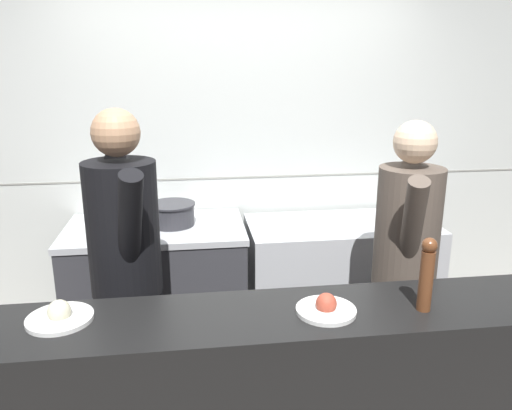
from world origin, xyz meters
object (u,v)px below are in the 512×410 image
at_px(mixing_bowl_steel, 310,218).
at_px(plated_dish_appetiser, 326,308).
at_px(chefs_knife, 391,228).
at_px(pepper_mill, 427,273).
at_px(oven_range, 159,290).
at_px(chef_head_cook, 126,263).
at_px(plated_dish_main, 60,316).
at_px(chef_sous, 405,258).
at_px(stock_pot, 172,213).

xyz_separation_m(mixing_bowl_steel, plated_dish_appetiser, (-0.28, -1.41, 0.07)).
relative_size(chefs_knife, pepper_mill, 1.04).
distance_m(oven_range, mixing_bowl_steel, 1.15).
bearing_deg(mixing_bowl_steel, chef_head_cook, -146.64).
distance_m(chefs_knife, pepper_mill, 1.36).
relative_size(mixing_bowl_steel, chef_head_cook, 0.14).
height_order(mixing_bowl_steel, pepper_mill, pepper_mill).
distance_m(plated_dish_main, chef_sous, 1.76).
height_order(mixing_bowl_steel, chef_sous, chef_sous).
bearing_deg(oven_range, plated_dish_main, -102.09).
bearing_deg(mixing_bowl_steel, plated_dish_appetiser, -101.16).
xyz_separation_m(plated_dish_appetiser, pepper_mill, (0.40, -0.03, 0.14)).
bearing_deg(stock_pot, mixing_bowl_steel, -1.51).
distance_m(oven_range, plated_dish_appetiser, 1.70).
relative_size(stock_pot, pepper_mill, 1.00).
bearing_deg(mixing_bowl_steel, stock_pot, 178.49).
xyz_separation_m(chefs_knife, plated_dish_appetiser, (-0.79, -1.25, 0.11)).
bearing_deg(pepper_mill, chefs_knife, 72.98).
bearing_deg(mixing_bowl_steel, oven_range, 179.58).
distance_m(mixing_bowl_steel, chef_head_cook, 1.37).
height_order(stock_pot, mixing_bowl_steel, stock_pot).
xyz_separation_m(stock_pot, mixing_bowl_steel, (0.93, -0.02, -0.07)).
xyz_separation_m(chefs_knife, chef_sous, (-0.18, -0.62, 0.05)).
height_order(stock_pot, plated_dish_main, plated_dish_main).
height_order(chefs_knife, chef_head_cook, chef_head_cook).
xyz_separation_m(stock_pot, chef_sous, (1.27, -0.81, -0.06)).
bearing_deg(chef_sous, plated_dish_appetiser, -115.33).
height_order(chef_head_cook, chef_sous, chef_head_cook).
relative_size(stock_pot, chef_head_cook, 0.18).
xyz_separation_m(oven_range, plated_dish_appetiser, (0.77, -1.42, 0.54)).
distance_m(oven_range, chef_sous, 1.67).
xyz_separation_m(chefs_knife, pepper_mill, (-0.39, -1.28, 0.26)).
height_order(plated_dish_appetiser, chef_head_cook, chef_head_cook).
bearing_deg(plated_dish_appetiser, chef_sous, 45.25).
distance_m(pepper_mill, chef_sous, 0.72).
bearing_deg(pepper_mill, plated_dish_main, 175.82).
bearing_deg(plated_dish_appetiser, mixing_bowl_steel, 78.84).
distance_m(chefs_knife, plated_dish_appetiser, 1.48).
distance_m(stock_pot, chefs_knife, 1.47).
bearing_deg(stock_pot, plated_dish_appetiser, -65.37).
relative_size(oven_range, plated_dish_main, 4.55).
bearing_deg(plated_dish_appetiser, plated_dish_main, 175.87).
bearing_deg(plated_dish_main, plated_dish_appetiser, -4.13).
distance_m(chef_head_cook, chef_sous, 1.49).
bearing_deg(oven_range, plated_dish_appetiser, -61.41).
height_order(oven_range, chef_sous, chef_sous).
bearing_deg(oven_range, chefs_knife, -6.22).
relative_size(mixing_bowl_steel, plated_dish_main, 0.97).
bearing_deg(stock_pot, chef_sous, -32.46).
relative_size(stock_pot, plated_dish_appetiser, 1.27).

